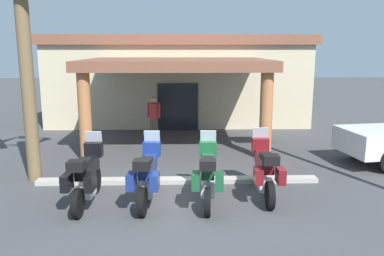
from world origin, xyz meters
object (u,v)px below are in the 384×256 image
at_px(motorcycle_maroon, 265,170).
at_px(palm_tree_roadside, 23,25).
at_px(motorcycle_blue, 147,175).
at_px(motorcycle_green, 208,175).
at_px(motorcycle_black, 86,176).
at_px(pedestrian, 154,115).
at_px(motel_building, 178,77).

xyz_separation_m(motorcycle_maroon, palm_tree_roadside, (-6.18, 1.49, 3.55)).
height_order(motorcycle_blue, motorcycle_green, same).
relative_size(motorcycle_black, motorcycle_maroon, 1.00).
relative_size(pedestrian, palm_tree_roadside, 0.29).
height_order(pedestrian, palm_tree_roadside, palm_tree_roadside).
xyz_separation_m(motorcycle_green, palm_tree_roadside, (-4.75, 1.82, 3.55)).
relative_size(motorcycle_black, motorcycle_blue, 1.00).
height_order(motel_building, palm_tree_roadside, palm_tree_roadside).
relative_size(motel_building, motorcycle_green, 5.70).
bearing_deg(motorcycle_blue, motorcycle_black, 95.64).
height_order(motel_building, motorcycle_maroon, motel_building).
xyz_separation_m(motel_building, motorcycle_blue, (-0.72, -11.48, -1.47)).
distance_m(motorcycle_green, motorcycle_maroon, 1.47).
xyz_separation_m(motorcycle_black, palm_tree_roadside, (-1.88, 1.83, 3.55)).
height_order(motorcycle_black, motorcycle_blue, same).
height_order(motorcycle_black, pedestrian, pedestrian).
bearing_deg(motorcycle_black, motorcycle_maroon, -82.96).
bearing_deg(motorcycle_maroon, motel_building, 12.92).
relative_size(motel_building, pedestrian, 7.09).
distance_m(motorcycle_blue, motorcycle_maroon, 2.88).
bearing_deg(motorcycle_black, pedestrian, -7.57).
distance_m(motel_building, motorcycle_blue, 11.59).
relative_size(motorcycle_maroon, pedestrian, 1.24).
relative_size(motorcycle_blue, motorcycle_green, 1.00).
bearing_deg(motel_building, pedestrian, -100.72).
height_order(motorcycle_green, palm_tree_roadside, palm_tree_roadside).
relative_size(motorcycle_black, pedestrian, 1.24).
distance_m(motorcycle_black, motorcycle_green, 2.87).
height_order(motorcycle_black, palm_tree_roadside, palm_tree_roadside).
distance_m(pedestrian, palm_tree_roadside, 6.49).
bearing_deg(palm_tree_roadside, motorcycle_blue, -28.51).
xyz_separation_m(motorcycle_blue, motorcycle_maroon, (2.87, 0.31, 0.00)).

